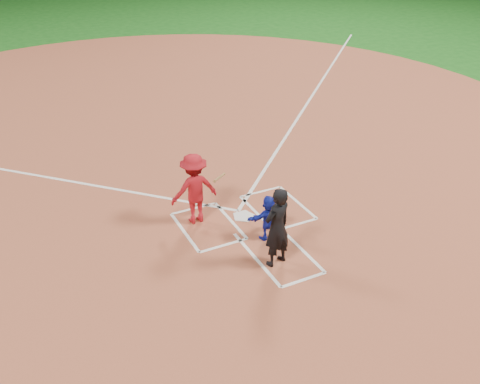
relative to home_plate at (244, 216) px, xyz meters
name	(u,v)px	position (x,y,z in m)	size (l,w,h in m)	color
ground	(244,217)	(0.00, 0.00, -0.02)	(120.00, 120.00, 0.00)	#145115
home_plate_dirt	(164,132)	(0.00, 6.00, -0.01)	(28.00, 28.00, 0.01)	brown
home_plate	(244,216)	(0.00, 0.00, 0.00)	(0.60, 0.60, 0.02)	silver
catcher	(269,217)	(0.10, -1.08, 0.55)	(1.03, 0.33, 1.11)	#1421A9
umpire	(277,227)	(-0.23, -2.02, 0.92)	(0.68, 0.44, 1.86)	black
chalk_markings	(171,140)	(0.00, 5.29, -0.01)	(28.35, 17.32, 0.01)	white
batter_at_plate	(194,189)	(-1.14, 0.37, 0.89)	(1.48, 0.83, 1.80)	#A5121B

